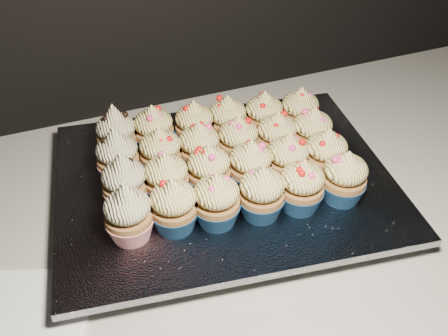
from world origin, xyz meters
name	(u,v)px	position (x,y,z in m)	size (l,w,h in m)	color
worktop	(317,184)	(0.00, 1.70, 0.88)	(2.44, 0.64, 0.04)	beige
napkin	(15,327)	(-0.48, 1.58, 0.90)	(0.17, 0.17, 0.00)	white
baking_tray	(224,188)	(-0.16, 1.71, 0.91)	(0.46, 0.35, 0.02)	black
foil_lining	(224,179)	(-0.16, 1.71, 0.93)	(0.49, 0.39, 0.01)	silver
cupcake_0	(128,214)	(-0.32, 1.65, 0.97)	(0.06, 0.06, 0.10)	red
cupcake_1	(174,206)	(-0.26, 1.64, 0.97)	(0.06, 0.06, 0.08)	navy
cupcake_2	(217,201)	(-0.20, 1.63, 0.97)	(0.06, 0.06, 0.08)	navy
cupcake_3	(262,193)	(-0.14, 1.62, 0.97)	(0.06, 0.06, 0.08)	navy
cupcake_4	(301,186)	(-0.09, 1.61, 0.97)	(0.06, 0.06, 0.08)	navy
cupcake_5	(344,178)	(-0.02, 1.61, 0.97)	(0.06, 0.06, 0.08)	navy
cupcake_6	(125,183)	(-0.31, 1.71, 0.97)	(0.06, 0.06, 0.10)	red
cupcake_7	(167,179)	(-0.25, 1.69, 0.97)	(0.06, 0.06, 0.08)	navy
cupcake_8	(209,171)	(-0.19, 1.69, 0.97)	(0.06, 0.06, 0.08)	navy
cupcake_9	(251,166)	(-0.13, 1.68, 0.97)	(0.06, 0.06, 0.08)	navy
cupcake_10	(287,160)	(-0.08, 1.67, 0.97)	(0.06, 0.06, 0.08)	navy
cupcake_11	(326,155)	(-0.02, 1.66, 0.97)	(0.06, 0.06, 0.08)	navy
cupcake_12	(118,157)	(-0.30, 1.77, 0.97)	(0.06, 0.06, 0.10)	red
cupcake_13	(161,153)	(-0.24, 1.75, 0.97)	(0.06, 0.06, 0.08)	navy
cupcake_14	(199,148)	(-0.19, 1.75, 0.97)	(0.06, 0.06, 0.08)	navy
cupcake_15	(238,141)	(-0.13, 1.74, 0.97)	(0.06, 0.06, 0.08)	navy
cupcake_16	(276,137)	(-0.07, 1.73, 0.97)	(0.06, 0.06, 0.08)	navy
cupcake_17	(312,132)	(-0.01, 1.72, 0.97)	(0.06, 0.06, 0.08)	navy
cupcake_18	(117,134)	(-0.29, 1.82, 0.97)	(0.06, 0.06, 0.10)	red
cupcake_19	(154,130)	(-0.24, 1.82, 0.97)	(0.06, 0.06, 0.08)	navy
cupcake_20	(195,126)	(-0.17, 1.80, 0.97)	(0.06, 0.06, 0.08)	navy
cupcake_21	(227,120)	(-0.12, 1.80, 0.97)	(0.06, 0.06, 0.08)	navy
cupcake_22	(264,116)	(-0.06, 1.79, 0.97)	(0.06, 0.06, 0.08)	navy
cupcake_23	(299,112)	(0.00, 1.78, 0.97)	(0.06, 0.06, 0.08)	navy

